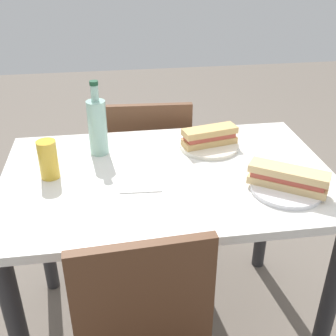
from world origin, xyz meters
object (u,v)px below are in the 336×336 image
object	(u,v)px
knife_far	(287,178)
water_bottle	(97,126)
dining_table	(168,203)
beer_glass	(48,160)
baguette_sandwich_far	(288,178)
knife_near	(201,138)
baguette_sandwich_near	(210,136)
plate_near	(209,146)
plate_far	(286,189)
chair_far	(150,166)

from	to	relation	value
knife_far	water_bottle	size ratio (longest dim) A/B	0.48
dining_table	knife_far	size ratio (longest dim) A/B	8.43
knife_far	beer_glass	xyz separation A→B (m)	(-0.79, 0.16, 0.05)
baguette_sandwich_far	beer_glass	world-z (taller)	beer_glass
knife_far	knife_near	bearing A→B (deg)	121.94
dining_table	water_bottle	size ratio (longest dim) A/B	4.08
dining_table	knife_near	size ratio (longest dim) A/B	6.42
baguette_sandwich_far	beer_glass	size ratio (longest dim) A/B	1.82
baguette_sandwich_near	beer_glass	distance (m)	0.61
plate_near	knife_far	xyz separation A→B (m)	(0.20, -0.30, 0.01)
knife_near	baguette_sandwich_far	bearing A→B (deg)	-63.83
baguette_sandwich_far	plate_far	bearing A→B (deg)	90.00
dining_table	water_bottle	world-z (taller)	water_bottle
chair_far	baguette_sandwich_near	world-z (taller)	baguette_sandwich_near
plate_near	baguette_sandwich_far	xyz separation A→B (m)	(0.17, -0.35, 0.04)
baguette_sandwich_near	beer_glass	size ratio (longest dim) A/B	1.64
dining_table	knife_far	world-z (taller)	knife_far
chair_far	water_bottle	distance (m)	0.59
knife_near	beer_glass	xyz separation A→B (m)	(-0.57, -0.20, 0.05)
water_bottle	beer_glass	xyz separation A→B (m)	(-0.17, -0.16, -0.04)
plate_near	water_bottle	bearing A→B (deg)	177.76
water_bottle	plate_far	bearing A→B (deg)	-31.46
baguette_sandwich_far	beer_glass	distance (m)	0.80
plate_near	water_bottle	world-z (taller)	water_bottle
plate_near	knife_far	bearing A→B (deg)	-56.82
plate_far	baguette_sandwich_far	xyz separation A→B (m)	(0.00, -0.00, 0.04)
knife_far	dining_table	bearing A→B (deg)	162.41
dining_table	water_bottle	distance (m)	0.39
baguette_sandwich_near	plate_far	size ratio (longest dim) A/B	0.96
baguette_sandwich_near	knife_far	bearing A→B (deg)	-56.82
baguette_sandwich_near	plate_near	bearing A→B (deg)	0.00
knife_near	knife_far	size ratio (longest dim) A/B	1.31
knife_far	plate_far	bearing A→B (deg)	-112.49
chair_far	plate_near	bearing A→B (deg)	-63.71
knife_far	baguette_sandwich_near	bearing A→B (deg)	123.18
knife_near	knife_far	world-z (taller)	same
chair_far	knife_near	world-z (taller)	chair_far
baguette_sandwich_far	water_bottle	world-z (taller)	water_bottle
dining_table	chair_far	size ratio (longest dim) A/B	1.36
chair_far	baguette_sandwich_far	size ratio (longest dim) A/B	3.42
plate_far	beer_glass	xyz separation A→B (m)	(-0.77, 0.21, 0.06)
chair_far	knife_far	size ratio (longest dim) A/B	6.18
knife_near	water_bottle	distance (m)	0.42
dining_table	chair_far	world-z (taller)	chair_far
chair_far	beer_glass	size ratio (longest dim) A/B	6.23
baguette_sandwich_near	baguette_sandwich_far	xyz separation A→B (m)	(0.17, -0.35, -0.00)
plate_far	knife_far	distance (m)	0.06
knife_near	water_bottle	bearing A→B (deg)	-175.15
dining_table	knife_far	bearing A→B (deg)	-17.59
chair_far	knife_far	distance (m)	0.85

